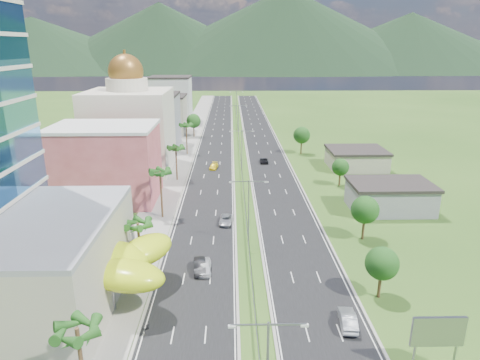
{
  "coord_description": "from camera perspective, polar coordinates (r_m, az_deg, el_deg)",
  "views": [
    {
      "loc": [
        -2.73,
        -52.07,
        30.76
      ],
      "look_at": [
        -1.06,
        22.75,
        7.0
      ],
      "focal_mm": 32.0,
      "sensor_mm": 36.0,
      "label": 1
    }
  ],
  "objects": [
    {
      "name": "shed_far",
      "position": [
        115.54,
        15.23,
        2.68
      ],
      "size": [
        14.0,
        12.0,
        4.4
      ],
      "primitive_type": "cube",
      "color": "#B3AD94",
      "rests_on": "ground"
    },
    {
      "name": "sidewalk_left",
      "position": [
        146.05,
        -6.89,
        5.35
      ],
      "size": [
        7.0,
        260.0,
        0.12
      ],
      "primitive_type": "cube",
      "color": "gray",
      "rests_on": "ground"
    },
    {
      "name": "road_left",
      "position": [
        145.43,
        -3.15,
        5.39
      ],
      "size": [
        11.0,
        260.0,
        0.04
      ],
      "primitive_type": "cube",
      "color": "black",
      "rests_on": "ground"
    },
    {
      "name": "car_silver_right",
      "position": [
        52.72,
        14.18,
        -17.56
      ],
      "size": [
        2.26,
        5.11,
        1.63
      ],
      "primitive_type": "imported",
      "rotation": [
        0.0,
        0.0,
        3.03
      ],
      "color": "#999DA1",
      "rests_on": "road_right"
    },
    {
      "name": "car_dark_left",
      "position": [
        61.97,
        -5.39,
        -11.36
      ],
      "size": [
        2.08,
        4.89,
        1.57
      ],
      "primitive_type": "imported",
      "rotation": [
        0.0,
        0.0,
        0.09
      ],
      "color": "black",
      "rests_on": "road_left"
    },
    {
      "name": "car_dark_far_right",
      "position": [
        116.51,
        3.22,
        2.62
      ],
      "size": [
        2.13,
        4.61,
        1.28
      ],
      "primitive_type": "imported",
      "rotation": [
        0.0,
        0.0,
        3.14
      ],
      "color": "black",
      "rests_on": "road_right"
    },
    {
      "name": "car_white_near_left",
      "position": [
        61.78,
        -4.75,
        -11.44
      ],
      "size": [
        1.95,
        4.64,
        1.57
      ],
      "primitive_type": "imported",
      "rotation": [
        0.0,
        0.0,
        0.02
      ],
      "color": "white",
      "rests_on": "road_left"
    },
    {
      "name": "lime_canopy",
      "position": [
        57.2,
        -19.01,
        -10.21
      ],
      "size": [
        18.0,
        15.0,
        7.4
      ],
      "color": "#C0DB15",
      "rests_on": "ground"
    },
    {
      "name": "palm_tree_c",
      "position": [
        78.39,
        -10.6,
        0.81
      ],
      "size": [
        3.6,
        3.6,
        9.6
      ],
      "color": "#47301C",
      "rests_on": "ground"
    },
    {
      "name": "midrise_white",
      "position": [
        180.04,
        -9.17,
        10.45
      ],
      "size": [
        16.0,
        15.0,
        18.0
      ],
      "primitive_type": "cube",
      "color": "silver",
      "rests_on": "ground"
    },
    {
      "name": "car_silver_mid_left",
      "position": [
        77.09,
        -1.9,
        -5.34
      ],
      "size": [
        2.61,
        5.0,
        1.34
      ],
      "primitive_type": "imported",
      "rotation": [
        0.0,
        0.0,
        -0.08
      ],
      "color": "#95969C",
      "rests_on": "road_left"
    },
    {
      "name": "leafy_tree_rc",
      "position": [
        98.92,
        13.25,
        1.66
      ],
      "size": [
        3.85,
        3.85,
        6.33
      ],
      "color": "#47301C",
      "rests_on": "ground"
    },
    {
      "name": "shed_near",
      "position": [
        87.65,
        19.34,
        -2.23
      ],
      "size": [
        15.0,
        10.0,
        5.0
      ],
      "primitive_type": "cube",
      "color": "gray",
      "rests_on": "ground"
    },
    {
      "name": "streetlight_median_b",
      "position": [
        66.61,
        1.16,
        -3.52
      ],
      "size": [
        6.04,
        0.25,
        11.0
      ],
      "color": "gray",
      "rests_on": "ground"
    },
    {
      "name": "streetlight_median_d",
      "position": [
        149.04,
        -0.22,
        8.34
      ],
      "size": [
        6.04,
        0.25,
        11.0
      ],
      "color": "gray",
      "rests_on": "ground"
    },
    {
      "name": "streetlight_median_e",
      "position": [
        193.58,
        -0.47,
        10.49
      ],
      "size": [
        6.04,
        0.25,
        11.0
      ],
      "color": "gray",
      "rests_on": "ground"
    },
    {
      "name": "domed_building",
      "position": [
        111.71,
        -14.45,
        7.06
      ],
      "size": [
        20.0,
        20.0,
        28.7
      ],
      "color": "beige",
      "rests_on": "ground"
    },
    {
      "name": "midrise_beige",
      "position": [
        157.84,
        -10.22,
        8.5
      ],
      "size": [
        16.0,
        15.0,
        13.0
      ],
      "primitive_type": "cube",
      "color": "#B3AD94",
      "rests_on": "ground"
    },
    {
      "name": "leafy_tree_lfar",
      "position": [
        149.75,
        -6.21,
        7.83
      ],
      "size": [
        4.9,
        4.9,
        8.05
      ],
      "color": "#47301C",
      "rests_on": "ground"
    },
    {
      "name": "palm_tree_b",
      "position": [
        60.4,
        -13.45,
        -6.0
      ],
      "size": [
        3.6,
        3.6,
        8.1
      ],
      "color": "#47301C",
      "rests_on": "ground"
    },
    {
      "name": "car_yellow_far_left",
      "position": [
        110.95,
        -3.52,
        1.86
      ],
      "size": [
        2.49,
        4.79,
        1.33
      ],
      "primitive_type": "imported",
      "rotation": [
        0.0,
        0.0,
        -0.14
      ],
      "color": "yellow",
      "rests_on": "road_left"
    },
    {
      "name": "mountain_ridge",
      "position": [
        506.91,
        6.01,
        14.04
      ],
      "size": [
        860.0,
        140.0,
        90.0
      ],
      "primitive_type": null,
      "color": "black",
      "rests_on": "ground"
    },
    {
      "name": "pink_shophouse",
      "position": [
        90.81,
        -17.4,
        1.95
      ],
      "size": [
        20.0,
        15.0,
        15.0
      ],
      "primitive_type": "cube",
      "color": "#BA4C50",
      "rests_on": "ground"
    },
    {
      "name": "billboard",
      "position": [
        47.37,
        24.9,
        -18.03
      ],
      "size": [
        5.2,
        0.35,
        6.2
      ],
      "color": "gray",
      "rests_on": "ground"
    },
    {
      "name": "palm_tree_e",
      "position": [
        124.77,
        -7.19,
        7.11
      ],
      "size": [
        3.6,
        3.6,
        9.4
      ],
      "color": "#47301C",
      "rests_on": "ground"
    },
    {
      "name": "leafy_tree_rd",
      "position": [
        126.35,
        8.23,
        5.94
      ],
      "size": [
        4.9,
        4.9,
        8.05
      ],
      "color": "#47301C",
      "rests_on": "ground"
    },
    {
      "name": "palm_tree_d",
      "position": [
        100.62,
        -8.56,
        4.08
      ],
      "size": [
        3.6,
        3.6,
        8.6
      ],
      "color": "#47301C",
      "rests_on": "ground"
    },
    {
      "name": "palm_tree_a",
      "position": [
        39.8,
        -20.86,
        -18.55
      ],
      "size": [
        3.6,
        3.6,
        9.1
      ],
      "color": "#47301C",
      "rests_on": "ground"
    },
    {
      "name": "leafy_tree_rb",
      "position": [
        72.33,
        16.33,
        -3.85
      ],
      "size": [
        4.55,
        4.55,
        7.47
      ],
      "color": "#47301C",
      "rests_on": "ground"
    },
    {
      "name": "midrise_grey",
      "position": [
        136.19,
        -11.63,
        7.64
      ],
      "size": [
        16.0,
        15.0,
        16.0
      ],
      "primitive_type": "cube",
      "color": "gray",
      "rests_on": "ground"
    },
    {
      "name": "median_guardrail",
      "position": [
        127.7,
        -0.02,
        3.96
      ],
      "size": [
        0.1,
        216.06,
        0.76
      ],
      "color": "gray",
      "rests_on": "ground"
    },
    {
      "name": "ground",
      "position": [
        60.54,
        1.52,
        -12.93
      ],
      "size": [
        500.0,
        500.0,
        0.0
      ],
      "primitive_type": "plane",
      "color": "#2D5119",
      "rests_on": "ground"
    },
    {
      "name": "streetlight_median_c",
      "position": [
        104.89,
        0.24,
        4.38
      ],
      "size": [
        6.04,
        0.25,
        11.0
      ],
      "color": "gray",
      "rests_on": "ground"
    },
    {
      "name": "motorcycle",
      "position": [
        51.38,
        -12.43,
        -18.68
      ],
      "size": [
        0.95,
        2.1,
        1.3
      ],
      "primitive_type": "imported",
      "rotation": [
        0.0,
        0.0,
        -0.17
      ],
      "color": "black",
      "rests_on": "road_left"
    },
    {
      "name": "road_right",
      "position": [
        145.71,
        2.79,
        5.42
      ],
      "size": [
        11.0,
        260.0,
        0.04
      ],
      "primitive_type": "cube",
      "color": "black",
      "rests_on": "ground"
    },
    {
      "name": "leafy_tree_ra",
      "position": [
        56.93,
        18.4,
        -10.52
      ],
      "size": [
        4.2,
        4.2,
        6.9
      ],
      "color": "#47301C",
      "rests_on": "ground"
    }
  ]
}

